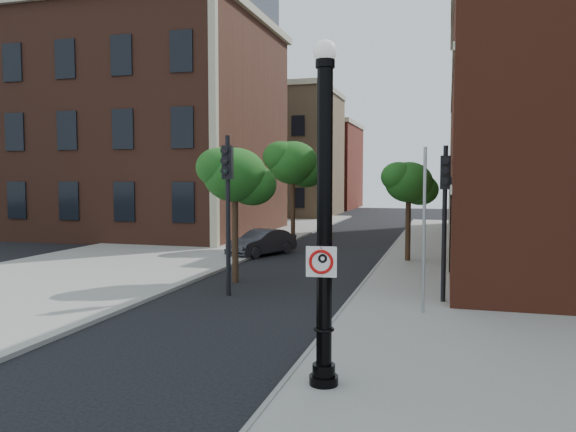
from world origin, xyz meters
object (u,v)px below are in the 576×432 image
(lamppost, at_px, (324,232))
(traffic_signal_right, at_px, (445,198))
(traffic_signal_left, at_px, (228,188))
(parked_car, at_px, (262,242))
(no_parking_sign, at_px, (321,262))

(lamppost, relative_size, traffic_signal_right, 1.30)
(traffic_signal_left, relative_size, traffic_signal_right, 1.08)
(traffic_signal_right, bearing_deg, lamppost, -105.62)
(traffic_signal_left, bearing_deg, lamppost, -65.10)
(lamppost, xyz_separation_m, parked_car, (-6.70, 16.41, -2.25))
(traffic_signal_left, bearing_deg, traffic_signal_right, -4.86)
(lamppost, bearing_deg, traffic_signal_left, 123.54)
(no_parking_sign, height_order, traffic_signal_right, traffic_signal_right)
(traffic_signal_right, bearing_deg, parked_car, 133.94)
(no_parking_sign, height_order, parked_car, no_parking_sign)
(lamppost, xyz_separation_m, traffic_signal_left, (-4.75, 7.16, 0.62))
(lamppost, distance_m, traffic_signal_right, 7.88)
(traffic_signal_left, bearing_deg, parked_car, 93.28)
(lamppost, height_order, traffic_signal_right, lamppost)
(no_parking_sign, relative_size, traffic_signal_right, 0.11)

